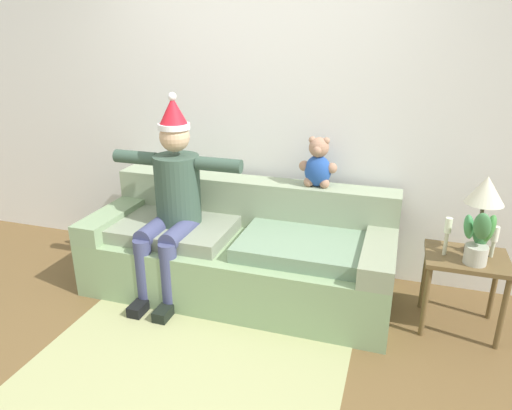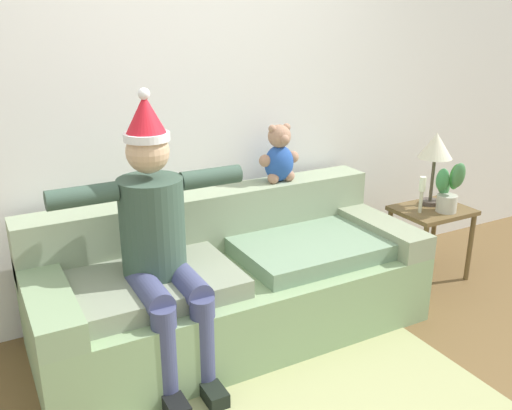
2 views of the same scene
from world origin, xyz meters
The scene contains 11 objects.
ground_plane centered at (0.00, 0.00, 0.00)m, with size 10.00×10.00×0.00m, color brown.
back_wall centered at (0.00, 1.55, 1.35)m, with size 7.00×0.10×2.70m, color silver.
couch centered at (0.00, 1.00, 0.31)m, with size 2.29×0.94×0.80m.
person_seated centered at (-0.47, 0.84, 0.76)m, with size 1.02×0.77×1.50m.
teddy_bear centered at (0.52, 1.30, 0.97)m, with size 0.29×0.17×0.38m.
side_table centered at (1.58, 0.95, 0.44)m, with size 0.52×0.41×0.53m.
table_lamp centered at (1.64, 1.03, 0.94)m, with size 0.24×0.24×0.52m.
potted_plant centered at (1.61, 0.85, 0.71)m, with size 0.21×0.25×0.38m.
candle_tall centered at (1.44, 0.93, 0.70)m, with size 0.04×0.04×0.26m.
candle_short centered at (1.73, 0.99, 0.67)m, with size 0.04×0.04×0.21m.
area_rug centered at (0.00, -0.07, 0.00)m, with size 1.88×1.31×0.01m, color tan.
Camera 1 is at (1.11, -2.06, 1.91)m, focal length 32.78 mm.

